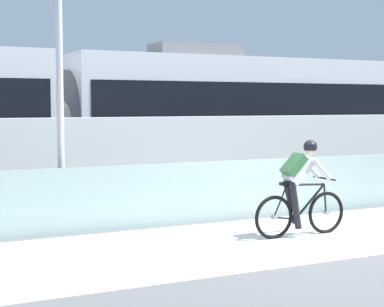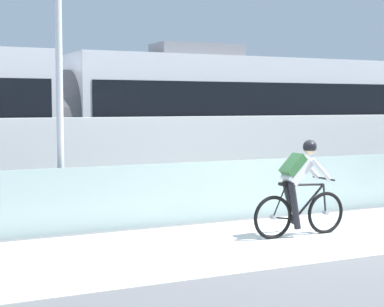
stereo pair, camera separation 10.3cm
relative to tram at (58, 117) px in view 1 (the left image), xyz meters
The scene contains 9 objects.
ground_plane 7.45m from the tram, 71.94° to the right, with size 200.00×200.00×0.00m, color slate.
bike_path_deck 7.45m from the tram, 71.94° to the right, with size 32.00×3.20×0.01m, color silver.
glass_parapet 5.63m from the tram, 65.93° to the right, with size 32.00×0.05×1.13m, color #ADC6C1.
concrete_barrier_wall 4.01m from the tram, 55.08° to the right, with size 32.00×0.36×1.94m, color silver.
tram_rail_near 3.01m from the tram, 17.81° to the right, with size 32.00×0.08×0.01m, color #595654.
tram_rail_far 3.01m from the tram, 17.81° to the left, with size 32.00×0.08×0.01m, color #595654.
tram is the anchor object (origin of this frame).
cyclist_on_bike 7.33m from the tram, 70.89° to the right, with size 1.77×0.58×1.61m.
lamp_post_antenna 5.02m from the tram, 103.08° to the right, with size 0.28×0.28×5.20m.
Camera 1 is at (-5.95, -8.49, 2.20)m, focal length 58.62 mm.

